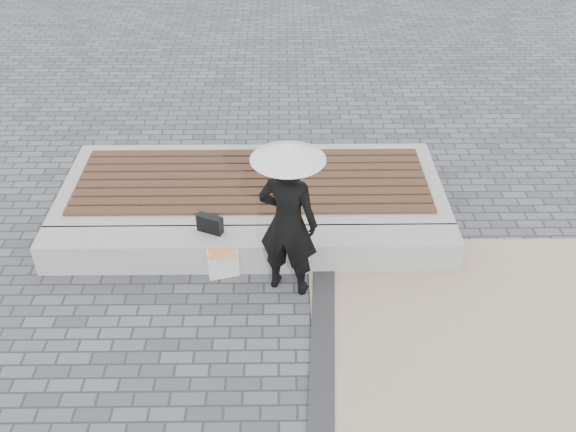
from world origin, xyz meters
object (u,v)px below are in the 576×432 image
object	(u,v)px
seating_ledge	(250,249)
canvas_tote	(223,262)
handbag	(210,224)
woman	(288,223)
parasol	(288,151)

from	to	relation	value
seating_ledge	canvas_tote	world-z (taller)	seating_ledge
handbag	canvas_tote	size ratio (longest dim) A/B	0.82
canvas_tote	woman	bearing A→B (deg)	-31.02
handbag	seating_ledge	bearing A→B (deg)	12.98
woman	handbag	xyz separation A→B (m)	(-0.91, 0.54, -0.40)
parasol	handbag	distance (m)	1.67
parasol	canvas_tote	distance (m)	1.79
seating_ledge	canvas_tote	xyz separation A→B (m)	(-0.31, -0.22, -0.01)
handbag	woman	bearing A→B (deg)	-6.10
woman	handbag	size ratio (longest dim) A/B	5.87
parasol	canvas_tote	world-z (taller)	parasol
seating_ledge	woman	world-z (taller)	woman
seating_ledge	canvas_tote	distance (m)	0.38
woman	parasol	xyz separation A→B (m)	(0.00, -0.00, 0.89)
woman	canvas_tote	size ratio (longest dim) A/B	4.83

